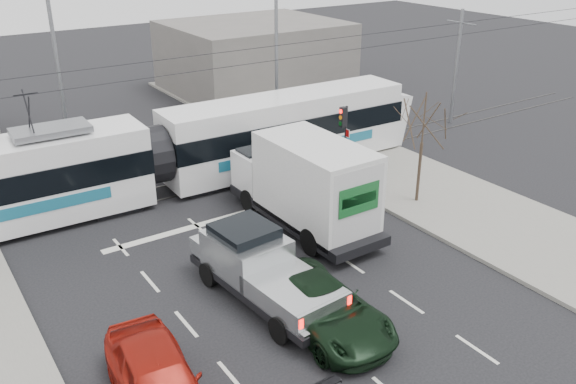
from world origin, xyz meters
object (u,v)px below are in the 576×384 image
box_truck (305,184)px  bare_tree (424,123)px  street_lamp_near (274,50)px  green_car (324,307)px  silver_pickup (259,266)px  tram (153,156)px  street_lamp_far (54,68)px  traffic_signal (344,127)px  red_car (158,380)px  navy_pickup (266,174)px

box_truck → bare_tree: bearing=-9.9°
street_lamp_near → box_truck: size_ratio=1.16×
bare_tree → green_car: 10.81m
bare_tree → silver_pickup: 10.42m
street_lamp_near → tram: bearing=-155.4°
street_lamp_far → tram: street_lamp_far is taller
traffic_signal → silver_pickup: traffic_signal is taller
silver_pickup → street_lamp_far: bearing=92.3°
street_lamp_far → red_car: (-2.91, -18.89, -4.26)m
bare_tree → street_lamp_far: 17.97m
traffic_signal → street_lamp_far: 14.47m
silver_pickup → box_truck: (4.26, 3.34, 0.76)m
silver_pickup → box_truck: size_ratio=0.85×
bare_tree → street_lamp_near: size_ratio=0.56×
bare_tree → traffic_signal: (-1.13, 4.00, -1.05)m
street_lamp_near → street_lamp_far: (-11.50, 2.00, 0.00)m
navy_pickup → red_car: (-9.62, -10.11, -0.12)m
street_lamp_far → silver_pickup: 16.50m
tram → box_truck: (3.95, -6.35, -0.06)m
street_lamp_near → box_truck: (-5.25, -10.56, -3.20)m
red_car → traffic_signal: bearing=40.4°
traffic_signal → bare_tree: bearing=-74.2°
silver_pickup → navy_pickup: size_ratio=1.33×
street_lamp_near → green_car: street_lamp_near is taller
silver_pickup → box_truck: bearing=33.3°
green_car → bare_tree: bearing=30.8°
traffic_signal → street_lamp_far: bearing=138.3°
bare_tree → street_lamp_far: size_ratio=0.56×
navy_pickup → green_car: 10.55m
box_truck → silver_pickup: bearing=-142.2°
tram → navy_pickup: (4.41, -2.56, -1.00)m
street_lamp_near → box_truck: bearing=-116.4°
bare_tree → tram: (-9.49, 7.29, -1.82)m
bare_tree → navy_pickup: 7.48m
street_lamp_far → tram: 7.33m
traffic_signal → street_lamp_near: street_lamp_near is taller
traffic_signal → tram: 9.01m
box_truck → red_car: (-9.16, -6.32, -1.06)m
street_lamp_far → red_car: 19.58m
green_car → red_car: 5.65m
navy_pickup → street_lamp_far: bearing=114.3°
bare_tree → green_car: size_ratio=0.94×
box_truck → navy_pickup: box_truck is taller
bare_tree → silver_pickup: size_ratio=0.76×
box_truck → green_car: bearing=-120.8°
traffic_signal → box_truck: size_ratio=0.46×
box_truck → street_lamp_far: bearing=116.1°
box_truck → traffic_signal: bearing=34.5°
street_lamp_near → box_truck: 12.22m
bare_tree → street_lamp_near: (-0.29, 11.50, 1.32)m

